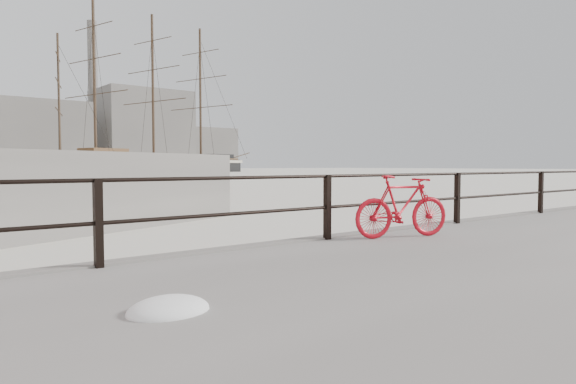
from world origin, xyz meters
TOP-DOWN VIEW (x-y plane):
  - ground at (0.00, 0.00)m, footprint 400.00×400.00m
  - guardrail at (0.00, -0.15)m, footprint 28.00×0.10m
  - bicycle at (-2.44, -0.74)m, footprint 1.64×0.77m
  - barque_black at (34.26, 90.59)m, footprint 60.14×33.33m
  - schooner_mid at (6.53, 80.64)m, footprint 34.48×23.03m
  - industrial_west at (20.00, 140.00)m, footprint 32.00×18.00m
  - industrial_mid at (55.00, 145.00)m, footprint 26.00×20.00m
  - industrial_east at (78.00, 150.00)m, footprint 20.00×16.00m
  - smokestack at (42.00, 150.00)m, footprint 2.80×2.80m

SIDE VIEW (x-z plane):
  - ground at x=0.00m, z-range 0.00..0.00m
  - barque_black at x=34.26m, z-range -16.29..16.29m
  - schooner_mid at x=6.53m, z-range -11.32..11.32m
  - bicycle at x=-2.44m, z-range 0.35..1.34m
  - guardrail at x=0.00m, z-range 0.35..1.35m
  - industrial_east at x=78.00m, z-range 0.00..14.00m
  - industrial_west at x=20.00m, z-range 0.00..18.00m
  - industrial_mid at x=55.00m, z-range 0.00..24.00m
  - smokestack at x=42.00m, z-range 0.00..44.00m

